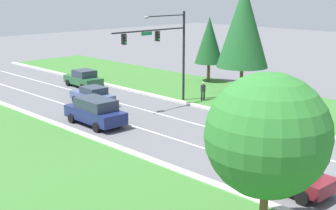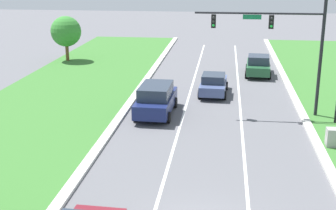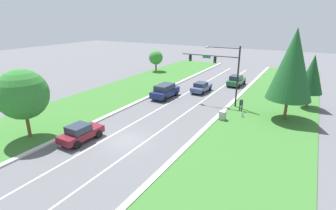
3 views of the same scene
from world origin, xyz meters
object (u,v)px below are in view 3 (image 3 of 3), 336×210
(conifer_far_right_tree, at_px, (293,64))
(oak_near_left_tree, at_px, (23,94))
(slate_blue_sedan, at_px, (201,87))
(forest_sedan, at_px, (236,81))
(conifer_near_right_tree, at_px, (312,74))
(traffic_signal_mast, at_px, (221,66))
(utility_cabinet, at_px, (222,116))
(pedestrian, at_px, (241,104))
(burgundy_sedan, at_px, (81,133))
(navy_suv, at_px, (165,91))
(oak_far_left_tree, at_px, (156,58))
(fire_hydrant, at_px, (242,115))

(conifer_far_right_tree, bearing_deg, oak_near_left_tree, -141.17)
(slate_blue_sedan, bearing_deg, forest_sedan, 63.68)
(slate_blue_sedan, xyz_separation_m, conifer_near_right_tree, (14.54, -0.29, 3.57))
(traffic_signal_mast, height_order, oak_near_left_tree, traffic_signal_mast)
(utility_cabinet, xyz_separation_m, oak_near_left_tree, (-14.82, -13.26, 3.79))
(slate_blue_sedan, relative_size, pedestrian, 2.64)
(utility_cabinet, distance_m, pedestrian, 4.05)
(burgundy_sedan, relative_size, utility_cabinet, 4.16)
(oak_near_left_tree, bearing_deg, conifer_far_right_tree, 38.83)
(navy_suv, relative_size, conifer_far_right_tree, 0.51)
(burgundy_sedan, bearing_deg, conifer_far_right_tree, 45.33)
(conifer_far_right_tree, relative_size, oak_far_left_tree, 2.30)
(utility_cabinet, relative_size, conifer_far_right_tree, 0.10)
(pedestrian, relative_size, conifer_near_right_tree, 0.25)
(forest_sedan, xyz_separation_m, pedestrian, (3.94, -12.34, 0.08))
(conifer_near_right_tree, bearing_deg, burgundy_sedan, -130.88)
(slate_blue_sedan, xyz_separation_m, oak_near_left_tree, (-8.35, -22.86, 3.53))
(traffic_signal_mast, bearing_deg, oak_far_left_tree, 141.86)
(traffic_signal_mast, height_order, pedestrian, traffic_signal_mast)
(forest_sedan, xyz_separation_m, oak_near_left_tree, (-11.95, -29.48, 3.45))
(forest_sedan, bearing_deg, slate_blue_sedan, -115.12)
(traffic_signal_mast, xyz_separation_m, fire_hydrant, (3.95, -3.27, -4.80))
(slate_blue_sedan, bearing_deg, conifer_far_right_tree, -23.44)
(fire_hydrant, xyz_separation_m, oak_near_left_tree, (-16.57, -15.23, 3.96))
(traffic_signal_mast, relative_size, forest_sedan, 1.67)
(oak_near_left_tree, bearing_deg, utility_cabinet, 41.83)
(slate_blue_sedan, xyz_separation_m, forest_sedan, (3.60, 6.62, 0.08))
(navy_suv, xyz_separation_m, conifer_near_right_tree, (17.99, 4.92, 3.34))
(oak_near_left_tree, bearing_deg, pedestrian, 47.15)
(slate_blue_sedan, bearing_deg, navy_suv, -121.33)
(pedestrian, bearing_deg, traffic_signal_mast, -12.51)
(fire_hydrant, height_order, conifer_near_right_tree, conifer_near_right_tree)
(navy_suv, distance_m, utility_cabinet, 10.85)
(forest_sedan, distance_m, fire_hydrant, 14.99)
(slate_blue_sedan, distance_m, pedestrian, 9.47)
(slate_blue_sedan, bearing_deg, fire_hydrant, -40.68)
(utility_cabinet, bearing_deg, oak_far_left_tree, 136.40)
(navy_suv, xyz_separation_m, oak_near_left_tree, (-4.90, -17.66, 3.30))
(slate_blue_sedan, relative_size, fire_hydrant, 6.38)
(fire_hydrant, bearing_deg, forest_sedan, 107.94)
(traffic_signal_mast, distance_m, forest_sedan, 11.82)
(traffic_signal_mast, bearing_deg, utility_cabinet, -67.25)
(pedestrian, distance_m, fire_hydrant, 2.11)
(traffic_signal_mast, xyz_separation_m, pedestrian, (3.27, -1.35, -4.21))
(utility_cabinet, height_order, fire_hydrant, utility_cabinet)
(forest_sedan, xyz_separation_m, oak_far_left_tree, (-18.11, 3.76, 2.05))
(fire_hydrant, bearing_deg, slate_blue_sedan, 137.11)
(traffic_signal_mast, xyz_separation_m, slate_blue_sedan, (-4.27, 4.37, -4.36))
(traffic_signal_mast, relative_size, navy_suv, 1.51)
(slate_blue_sedan, distance_m, forest_sedan, 7.54)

